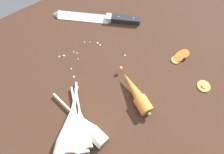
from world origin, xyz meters
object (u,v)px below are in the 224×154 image
(parsnip_mid_left, at_px, (66,133))
(chefs_knife, at_px, (94,17))
(parsnip_mid_right, at_px, (86,126))
(parsnip_back, at_px, (73,127))
(carrot_slice_stray_near, at_px, (204,86))
(carrot_slice_stack, at_px, (180,56))
(whole_carrot, at_px, (136,93))
(parsnip_front, at_px, (78,130))
(parsnip_outer, at_px, (82,127))

(parsnip_mid_left, bearing_deg, chefs_knife, 46.72)
(chefs_knife, distance_m, parsnip_mid_right, 0.43)
(parsnip_back, relative_size, carrot_slice_stray_near, 4.52)
(carrot_slice_stack, bearing_deg, carrot_slice_stray_near, -97.25)
(whole_carrot, relative_size, parsnip_back, 0.96)
(parsnip_front, distance_m, parsnip_mid_left, 0.04)
(chefs_knife, relative_size, parsnip_mid_left, 1.57)
(carrot_slice_stray_near, bearing_deg, parsnip_back, 162.98)
(parsnip_front, bearing_deg, parsnip_mid_right, -8.92)
(parsnip_front, xyz_separation_m, parsnip_outer, (0.01, 0.00, 0.00))
(parsnip_mid_right, bearing_deg, parsnip_outer, 158.68)
(parsnip_mid_right, height_order, carrot_slice_stray_near, parsnip_mid_right)
(parsnip_front, height_order, parsnip_outer, same)
(chefs_knife, relative_size, parsnip_back, 1.44)
(parsnip_back, relative_size, carrot_slice_stack, 2.85)
(whole_carrot, bearing_deg, carrot_slice_stack, 6.37)
(whole_carrot, bearing_deg, parsnip_outer, 176.99)
(whole_carrot, bearing_deg, parsnip_mid_right, 178.19)
(whole_carrot, bearing_deg, parsnip_mid_left, 174.57)
(chefs_knife, bearing_deg, parsnip_mid_right, -126.12)
(parsnip_mid_right, distance_m, carrot_slice_stack, 0.39)
(whole_carrot, xyz_separation_m, carrot_slice_stray_near, (0.20, -0.10, -0.02))
(parsnip_back, distance_m, carrot_slice_stray_near, 0.43)
(carrot_slice_stray_near, bearing_deg, carrot_slice_stack, 82.75)
(parsnip_back, xyz_separation_m, carrot_slice_stack, (0.43, -0.00, -0.01))
(chefs_knife, bearing_deg, carrot_slice_stray_near, -74.43)
(parsnip_back, bearing_deg, parsnip_mid_right, -29.97)
(parsnip_back, height_order, carrot_slice_stray_near, parsnip_back)
(parsnip_back, height_order, parsnip_outer, same)
(whole_carrot, height_order, carrot_slice_stray_near, whole_carrot)
(parsnip_back, bearing_deg, carrot_slice_stray_near, -17.02)
(parsnip_outer, distance_m, carrot_slice_stack, 0.40)
(parsnip_mid_left, relative_size, carrot_slice_stack, 2.62)
(carrot_slice_stray_near, bearing_deg, whole_carrot, 153.14)
(parsnip_back, distance_m, carrot_slice_stack, 0.43)
(parsnip_mid_left, relative_size, parsnip_back, 0.92)
(chefs_knife, xyz_separation_m, parsnip_back, (-0.28, -0.33, 0.01))
(parsnip_mid_left, distance_m, carrot_slice_stack, 0.45)
(parsnip_mid_left, distance_m, parsnip_mid_right, 0.06)
(parsnip_back, bearing_deg, carrot_slice_stack, -0.09)
(chefs_knife, relative_size, parsnip_outer, 1.49)
(parsnip_mid_right, height_order, carrot_slice_stack, parsnip_mid_right)
(chefs_knife, bearing_deg, parsnip_mid_left, -133.28)
(parsnip_front, xyz_separation_m, carrot_slice_stray_near, (0.40, -0.11, -0.02))
(parsnip_front, height_order, parsnip_back, same)
(whole_carrot, height_order, parsnip_mid_left, whole_carrot)
(chefs_knife, height_order, whole_carrot, whole_carrot)
(whole_carrot, xyz_separation_m, parsnip_outer, (-0.19, 0.01, -0.00))
(chefs_knife, height_order, parsnip_mid_right, parsnip_mid_right)
(parsnip_mid_left, bearing_deg, carrot_slice_stray_near, -15.84)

